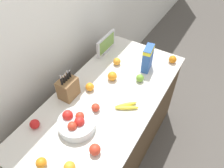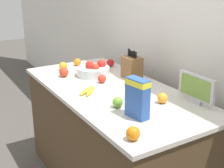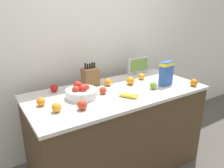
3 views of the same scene
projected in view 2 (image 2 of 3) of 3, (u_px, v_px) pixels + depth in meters
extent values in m
cube|color=silver|center=(177.00, 30.00, 2.59)|extent=(9.00, 0.06, 2.60)
cube|color=#4C3823|center=(112.00, 141.00, 2.57)|extent=(1.72, 0.80, 0.87)
cube|color=beige|center=(112.00, 90.00, 2.42)|extent=(1.75, 0.83, 0.03)
cube|color=brown|center=(132.00, 67.00, 2.64)|extent=(0.16, 0.12, 0.18)
cylinder|color=black|center=(129.00, 52.00, 2.64)|extent=(0.02, 0.02, 0.06)
cube|color=silver|center=(129.00, 46.00, 2.62)|extent=(0.01, 0.00, 0.04)
cylinder|color=black|center=(130.00, 53.00, 2.62)|extent=(0.02, 0.02, 0.05)
cube|color=silver|center=(131.00, 49.00, 2.61)|extent=(0.01, 0.00, 0.03)
cylinder|color=black|center=(132.00, 54.00, 2.60)|extent=(0.02, 0.02, 0.05)
cube|color=silver|center=(132.00, 49.00, 2.59)|extent=(0.01, 0.00, 0.04)
cylinder|color=black|center=(134.00, 54.00, 2.58)|extent=(0.02, 0.02, 0.06)
cube|color=silver|center=(134.00, 49.00, 2.57)|extent=(0.01, 0.00, 0.03)
cylinder|color=black|center=(136.00, 55.00, 2.56)|extent=(0.02, 0.02, 0.05)
cube|color=silver|center=(136.00, 51.00, 2.55)|extent=(0.01, 0.00, 0.02)
cube|color=#B7B7BC|center=(195.00, 101.00, 2.14)|extent=(0.11, 0.03, 0.03)
cube|color=#B7B7BC|center=(196.00, 87.00, 2.11)|extent=(0.31, 0.02, 0.17)
cube|color=olive|center=(195.00, 87.00, 2.10)|extent=(0.27, 0.00, 0.14)
cube|color=#2D56A8|center=(137.00, 98.00, 1.89)|extent=(0.16, 0.09, 0.25)
cube|color=yellow|center=(138.00, 83.00, 1.86)|extent=(0.16, 0.09, 0.04)
cylinder|color=silver|center=(93.00, 71.00, 2.71)|extent=(0.28, 0.28, 0.08)
sphere|color=red|center=(95.00, 67.00, 2.66)|extent=(0.07, 0.07, 0.07)
sphere|color=red|center=(101.00, 64.00, 2.73)|extent=(0.08, 0.08, 0.08)
sphere|color=red|center=(89.00, 64.00, 2.74)|extent=(0.07, 0.07, 0.07)
sphere|color=red|center=(90.00, 66.00, 2.68)|extent=(0.08, 0.08, 0.08)
ellipsoid|color=yellow|center=(91.00, 91.00, 2.31)|extent=(0.16, 0.16, 0.03)
ellipsoid|color=yellow|center=(87.00, 91.00, 2.32)|extent=(0.13, 0.18, 0.03)
sphere|color=red|center=(110.00, 63.00, 2.98)|extent=(0.07, 0.07, 0.07)
sphere|color=#6B9E33|center=(118.00, 102.00, 2.06)|extent=(0.07, 0.07, 0.07)
sphere|color=red|center=(102.00, 79.00, 2.53)|extent=(0.07, 0.07, 0.07)
sphere|color=red|center=(64.00, 72.00, 2.68)|extent=(0.08, 0.08, 0.08)
sphere|color=orange|center=(63.00, 66.00, 2.87)|extent=(0.08, 0.08, 0.08)
sphere|color=orange|center=(130.00, 80.00, 2.49)|extent=(0.08, 0.08, 0.08)
sphere|color=orange|center=(77.00, 62.00, 3.01)|extent=(0.07, 0.07, 0.07)
sphere|color=orange|center=(136.00, 90.00, 2.26)|extent=(0.09, 0.09, 0.09)
sphere|color=orange|center=(162.00, 98.00, 2.13)|extent=(0.07, 0.07, 0.07)
sphere|color=orange|center=(133.00, 133.00, 1.65)|extent=(0.08, 0.08, 0.08)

